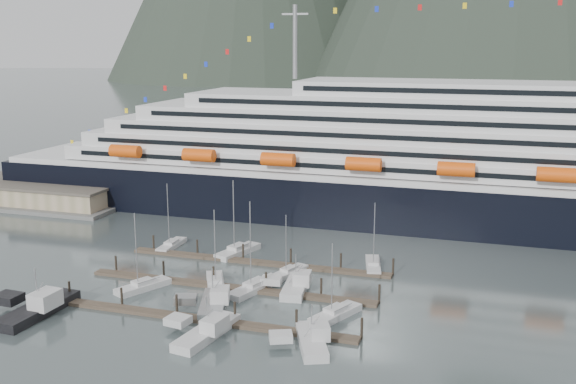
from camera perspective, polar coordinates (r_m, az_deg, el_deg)
name	(u,v)px	position (r m, az deg, el deg)	size (l,w,h in m)	color
ground	(251,299)	(104.27, -3.15, -9.01)	(1600.00, 1600.00, 0.00)	#4C5A59
cruise_ship	(475,169)	(147.85, 15.57, 1.88)	(210.00, 30.40, 50.30)	black
warehouse	(34,195)	(173.99, -20.68, -0.20)	(46.00, 20.00, 5.80)	#595956
dock_near	(193,318)	(97.55, -8.02, -10.49)	(48.18, 2.28, 3.20)	#3F3528
dock_mid	(229,287)	(108.53, -5.03, -7.98)	(48.18, 2.28, 3.20)	#3F3528
dock_far	(257,262)	(119.91, -2.63, -5.92)	(48.18, 2.28, 3.20)	#3F3528
sailboat_a	(143,287)	(110.10, -12.17, -7.85)	(6.48, 9.44, 13.13)	silver
sailboat_b	(216,284)	(109.57, -6.15, -7.74)	(6.84, 10.20, 13.39)	silver
sailboat_c	(289,273)	(114.09, 0.08, -6.84)	(4.87, 8.58, 10.98)	silver
sailboat_d	(256,288)	(107.48, -2.77, -8.08)	(6.15, 11.80, 15.12)	silver
sailboat_e	(172,245)	(130.71, -9.83, -4.47)	(2.49, 8.93, 13.01)	silver
sailboat_f	(238,252)	(125.18, -4.27, -5.07)	(5.85, 10.74, 14.66)	silver
sailboat_g	(373,266)	(118.47, 7.20, -6.19)	(4.42, 9.83, 12.23)	silver
sailboat_h	(335,315)	(97.58, 4.03, -10.32)	(6.24, 9.65, 11.65)	silver
trawler_a	(37,308)	(104.62, -20.46, -9.18)	(10.30, 14.27, 7.77)	black
trawler_b	(212,303)	(100.66, -6.44, -9.35)	(8.99, 11.07, 6.82)	#989B9D
trawler_c	(206,331)	(92.01, -6.96, -11.58)	(9.02, 12.65, 6.24)	silver
trawler_d	(310,340)	(88.90, 1.91, -12.39)	(8.95, 10.84, 6.18)	silver
trawler_e	(295,286)	(106.95, 0.60, -7.93)	(8.12, 10.64, 6.66)	silver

